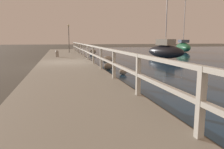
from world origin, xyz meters
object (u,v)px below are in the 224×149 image
Objects in this scene: dock_lamp at (69,34)px; sailboat_green at (183,47)px; sailboat_black at (165,50)px; mooring_bollard at (57,54)px.

sailboat_green is (14.71, 2.15, -1.54)m from dock_lamp.
dock_lamp is 0.39× the size of sailboat_black.
dock_lamp reaches higher than mooring_bollard.
sailboat_black reaches higher than sailboat_green.
dock_lamp is at bearing 78.03° from mooring_bollard.
mooring_bollard is 6.01m from dock_lamp.
sailboat_black is (9.25, -0.28, 0.16)m from mooring_bollard.
mooring_bollard is at bearing 161.67° from sailboat_black.
sailboat_black reaches higher than dock_lamp.
sailboat_green reaches higher than dock_lamp.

